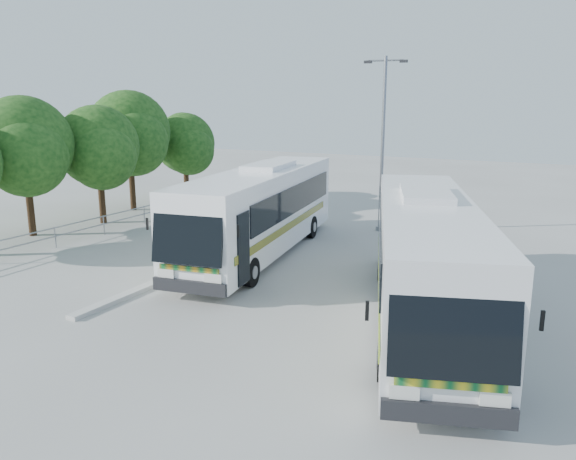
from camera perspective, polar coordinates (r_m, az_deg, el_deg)
The scene contains 10 objects.
ground at distance 21.70m, azimuth -5.13°, elevation -4.95°, with size 100.00×100.00×0.00m, color #A9A9A4.
kerb_divider at distance 24.50m, azimuth -7.13°, elevation -2.72°, with size 0.40×16.00×0.15m, color #B2B2AD.
railing at distance 30.68m, azimuth -16.91°, elevation 1.28°, with size 0.06×22.00×1.00m.
tree_far_b at distance 30.61m, azimuth -25.17°, elevation 7.84°, with size 5.33×5.03×6.96m.
tree_far_c at distance 32.48m, azimuth -18.66°, elevation 8.06°, with size 4.97×4.69×6.49m.
tree_far_d at distance 35.91m, azimuth -15.76°, elevation 9.54°, with size 5.62×5.30×7.33m.
tree_far_e at distance 38.93m, azimuth -10.36°, elevation 8.67°, with size 4.54×4.28×5.92m.
coach_main at distance 24.54m, azimuth -2.82°, elevation 2.12°, with size 4.83×13.69×3.73m.
coach_adjacent at distance 17.63m, azimuth 13.80°, elevation -2.64°, with size 6.76×13.44×3.69m.
lamppost at distance 29.32m, azimuth 9.61°, elevation 9.31°, with size 2.16×0.50×8.84m.
Camera 1 is at (11.28, -17.30, 6.64)m, focal length 35.00 mm.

